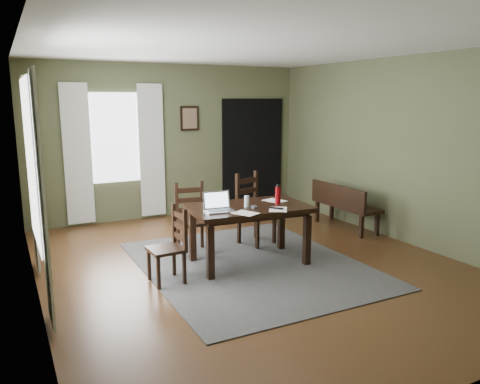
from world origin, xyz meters
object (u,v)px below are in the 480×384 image
chair_back_right (254,210)px  bench (343,202)px  dining_table (249,213)px  chair_end (170,246)px  chair_back_left (192,219)px  laptop (218,206)px  water_bottle (278,195)px

chair_back_right → bench: bearing=-17.2°
dining_table → chair_back_right: chair_back_right is taller
chair_end → bench: size_ratio=0.67×
chair_back_left → laptop: laptop is taller
chair_back_left → bench: (2.62, -0.01, -0.03)m
laptop → water_bottle: 0.86m
bench → laptop: 2.75m
water_bottle → chair_back_left: bearing=137.4°
water_bottle → laptop: bearing=-179.3°
water_bottle → dining_table: bearing=173.3°
chair_back_left → water_bottle: size_ratio=3.78×
dining_table → bench: bearing=23.8°
chair_back_left → water_bottle: water_bottle is taller
chair_back_left → water_bottle: bearing=-35.1°
chair_end → water_bottle: size_ratio=3.46×
laptop → water_bottle: size_ratio=1.44×
chair_back_right → bench: 1.67m
chair_end → chair_back_left: 1.12m
chair_back_left → laptop: 0.89m
dining_table → chair_back_left: size_ratio=1.64×
dining_table → laptop: size_ratio=4.29×
chair_back_right → water_bottle: bearing=-113.6°
bench → water_bottle: (-1.74, -0.80, 0.44)m
dining_table → chair_end: chair_end is taller
chair_end → bench: 3.38m
bench → water_bottle: water_bottle is taller
laptop → bench: bearing=23.9°
chair_end → laptop: laptop is taller
dining_table → chair_back_left: bearing=126.7°
bench → chair_back_right: bearing=90.8°
chair_back_right → bench: (1.67, 0.02, -0.07)m
dining_table → chair_back_right: (0.47, 0.73, -0.16)m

